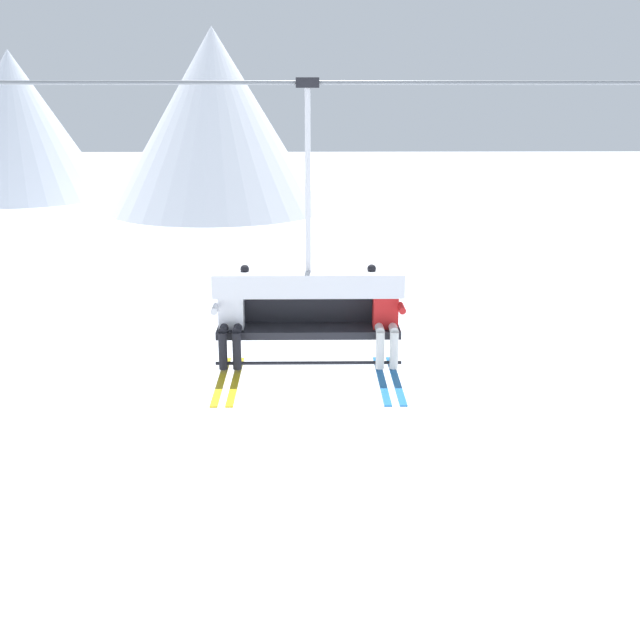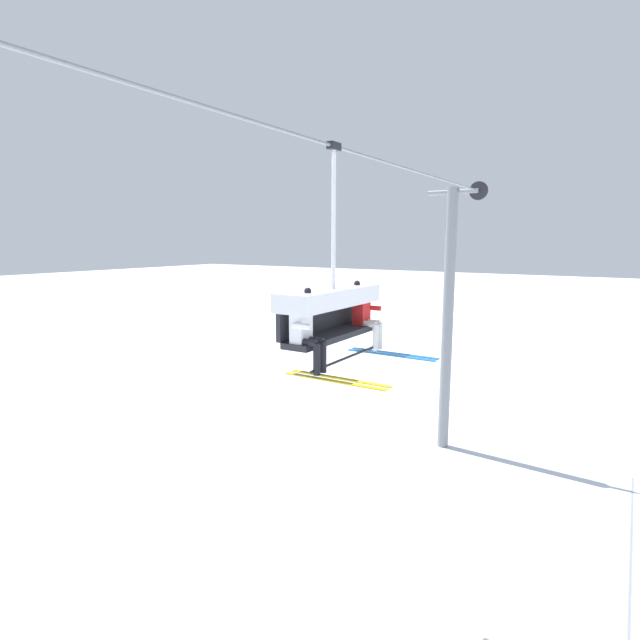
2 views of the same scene
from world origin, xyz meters
name	(u,v)px [view 2 (image 2 of 2)]	position (x,y,z in m)	size (l,w,h in m)	color
ground_plane	(297,598)	(0.00, 0.00, 0.00)	(200.00, 200.00, 0.00)	silver
lift_tower_far	(448,315)	(8.66, -0.02, 4.52)	(0.36, 1.88, 8.71)	slate
lift_cable	(348,150)	(0.44, -0.80, 8.43)	(18.43, 0.05, 0.05)	slate
chairlift_chair	(330,304)	(-0.02, -0.73, 5.86)	(2.41, 0.74, 3.51)	#232328
skier_white	(308,332)	(-1.01, -0.94, 5.56)	(0.48, 1.70, 1.34)	silver
skier_red	(367,315)	(0.97, -0.94, 5.56)	(0.48, 1.70, 1.34)	red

